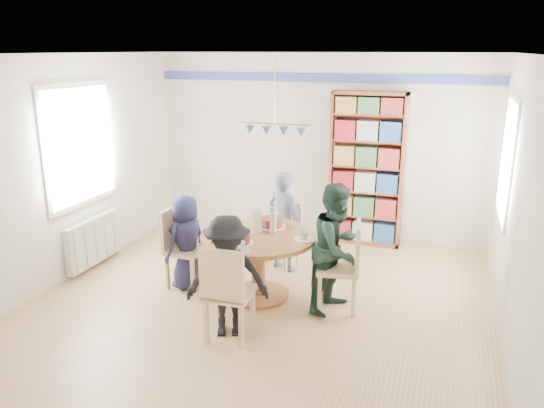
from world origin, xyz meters
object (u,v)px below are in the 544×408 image
at_px(radiator, 94,241).
at_px(chair_right, 346,262).
at_px(dining_table, 258,251).
at_px(person_left, 187,242).
at_px(chair_near, 226,289).
at_px(person_far, 284,221).
at_px(person_near, 227,277).
at_px(chair_left, 180,243).
at_px(chair_far, 285,231).
at_px(bookshelf, 367,171).
at_px(person_right, 337,248).

distance_m(radiator, chair_right, 3.34).
bearing_deg(dining_table, person_left, -179.51).
bearing_deg(chair_right, radiator, 177.94).
height_order(chair_near, person_far, person_far).
distance_m(radiator, person_near, 2.57).
relative_size(dining_table, chair_left, 1.37).
relative_size(chair_near, person_near, 0.80).
height_order(radiator, chair_right, chair_right).
xyz_separation_m(radiator, chair_far, (2.34, 0.86, 0.11)).
bearing_deg(chair_left, person_near, -41.52).
height_order(chair_far, bookshelf, bookshelf).
height_order(chair_far, chair_near, chair_near).
xyz_separation_m(chair_near, person_left, (-0.95, 1.00, 0.02)).
bearing_deg(person_left, person_far, 155.09).
distance_m(radiator, person_right, 3.26).
bearing_deg(bookshelf, chair_right, -85.89).
bearing_deg(chair_left, person_right, -0.38).
distance_m(radiator, chair_left, 1.36).
relative_size(person_far, person_near, 1.04).
bearing_deg(person_right, person_far, 62.68).
bearing_deg(chair_near, dining_table, 92.67).
bearing_deg(chair_left, chair_near, -44.11).
bearing_deg(chair_left, person_left, -7.98).
height_order(chair_right, chair_near, chair_right).
bearing_deg(person_left, chair_near, 65.11).
bearing_deg(person_left, chair_left, -76.38).
xyz_separation_m(chair_right, person_near, (-0.99, -0.90, 0.07)).
xyz_separation_m(radiator, bookshelf, (3.18, 2.04, 0.73)).
height_order(chair_far, person_near, person_near).
height_order(chair_right, person_near, person_near).
distance_m(chair_left, person_near, 1.34).
distance_m(chair_near, person_left, 1.38).
height_order(chair_left, chair_near, chair_near).
height_order(radiator, chair_far, chair_far).
distance_m(chair_left, chair_far, 1.41).
bearing_deg(person_far, person_left, 64.07).
distance_m(dining_table, chair_near, 1.01).
bearing_deg(chair_right, chair_near, -132.79).
height_order(chair_left, bookshelf, bookshelf).
xyz_separation_m(dining_table, person_right, (0.90, -0.01, 0.15)).
bearing_deg(bookshelf, person_right, -88.56).
relative_size(chair_left, chair_near, 0.96).
distance_m(dining_table, person_near, 0.88).
xyz_separation_m(chair_left, person_left, (0.10, -0.01, 0.04)).
height_order(chair_far, person_left, person_left).
relative_size(chair_left, bookshelf, 0.43).
distance_m(chair_right, chair_far, 1.39).
height_order(dining_table, chair_right, chair_right).
height_order(person_right, bookshelf, bookshelf).
bearing_deg(chair_far, bookshelf, 54.80).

